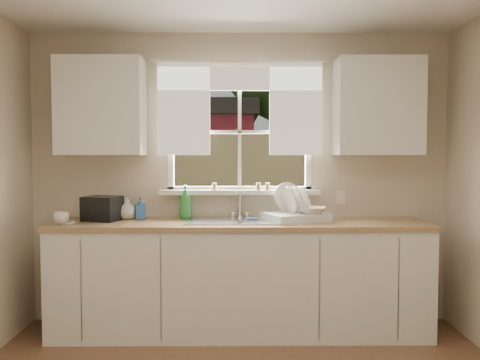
{
  "coord_description": "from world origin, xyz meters",
  "views": [
    {
      "loc": [
        -0.03,
        -2.41,
        1.46
      ],
      "look_at": [
        0.0,
        1.65,
        1.25
      ],
      "focal_mm": 38.0,
      "sensor_mm": 36.0,
      "label": 1
    }
  ],
  "objects_px": {
    "soap_bottle_a": "(185,202)",
    "dish_rack": "(295,213)",
    "cup": "(61,218)",
    "black_appliance": "(102,208)"
  },
  "relations": [
    {
      "from": "soap_bottle_a",
      "to": "dish_rack",
      "type": "bearing_deg",
      "value": -12.34
    },
    {
      "from": "cup",
      "to": "dish_rack",
      "type": "bearing_deg",
      "value": 27.12
    },
    {
      "from": "dish_rack",
      "to": "black_appliance",
      "type": "xyz_separation_m",
      "value": [
        -1.59,
        0.02,
        0.04
      ]
    },
    {
      "from": "dish_rack",
      "to": "black_appliance",
      "type": "relative_size",
      "value": 2.13
    },
    {
      "from": "soap_bottle_a",
      "to": "cup",
      "type": "height_order",
      "value": "soap_bottle_a"
    },
    {
      "from": "soap_bottle_a",
      "to": "black_appliance",
      "type": "relative_size",
      "value": 1.05
    },
    {
      "from": "dish_rack",
      "to": "black_appliance",
      "type": "bearing_deg",
      "value": 179.3
    },
    {
      "from": "dish_rack",
      "to": "soap_bottle_a",
      "type": "xyz_separation_m",
      "value": [
        -0.92,
        0.12,
        0.08
      ]
    },
    {
      "from": "dish_rack",
      "to": "soap_bottle_a",
      "type": "distance_m",
      "value": 0.93
    },
    {
      "from": "dish_rack",
      "to": "soap_bottle_a",
      "type": "relative_size",
      "value": 2.03
    }
  ]
}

